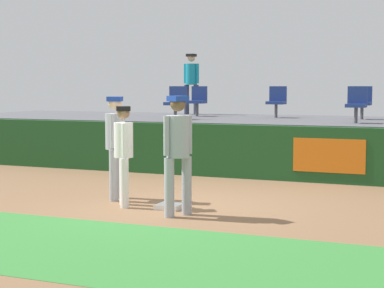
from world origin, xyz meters
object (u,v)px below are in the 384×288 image
seat_back_center (277,100)px  seat_back_right (362,101)px  first_base (169,206)px  spectator_hooded (191,79)px  player_runner_visitor (178,147)px  seat_front_right (357,102)px  player_coach_visitor (115,140)px  player_fielder_home (124,149)px  seat_front_left (176,101)px  seat_back_left (198,99)px

seat_back_center → seat_back_right: size_ratio=1.00×
seat_back_center → first_base: bearing=-89.8°
spectator_hooded → seat_back_center: bearing=167.5°
player_runner_visitor → seat_front_right: 6.12m
first_base → seat_back_right: seat_back_right is taller
seat_front_right → seat_back_center: bearing=142.3°
seat_back_right → spectator_hooded: size_ratio=0.47×
seat_back_right → first_base: bearing=-107.3°
player_coach_visitor → seat_back_center: 6.79m
player_fielder_home → player_runner_visitor: player_runner_visitor is taller
first_base → seat_front_left: seat_front_left is taller
first_base → player_coach_visitor: size_ratio=0.22×
player_fielder_home → seat_front_left: bearing=162.5°
player_fielder_home → spectator_hooded: 8.47m
seat_front_left → seat_back_right: bearing=22.3°
player_runner_visitor → seat_front_right: (1.94, 5.78, 0.57)m
player_fielder_home → seat_front_right: seat_front_right is taller
seat_back_right → spectator_hooded: 5.22m
spectator_hooded → player_runner_visitor: bearing=116.9°
player_coach_visitor → seat_back_right: 7.53m
player_runner_visitor → seat_back_center: seat_back_center is taller
seat_back_right → spectator_hooded: (-5.10, 0.96, 0.57)m
player_fielder_home → seat_back_right: bearing=125.4°
seat_front_right → seat_back_left: (-4.61, 1.80, 0.00)m
player_coach_visitor → seat_back_right: size_ratio=2.21×
player_runner_visitor → seat_back_center: (-0.39, 7.58, 0.58)m
first_base → seat_back_right: bearing=72.7°
first_base → seat_back_left: bearing=108.0°
first_base → seat_back_right: size_ratio=0.48×
seat_front_right → seat_back_left: same height
player_fielder_home → seat_back_right: 7.80m
first_base → seat_back_right: 7.61m
player_coach_visitor → spectator_hooded: (-1.63, 7.61, 1.17)m
spectator_hooded → seat_front_right: bearing=158.1°
player_coach_visitor → seat_back_center: size_ratio=2.21×
seat_front_right → seat_back_left: bearing=158.7°
player_runner_visitor → seat_back_right: size_ratio=2.25×
player_coach_visitor → seat_front_right: seat_front_right is taller
seat_back_center → seat_front_left: 2.80m
player_coach_visitor → player_runner_visitor: bearing=44.3°
player_coach_visitor → spectator_hooded: 7.87m
player_fielder_home → seat_front_right: (3.12, 5.36, 0.69)m
player_fielder_home → seat_back_center: bearing=142.0°
first_base → player_runner_visitor: size_ratio=0.21×
player_fielder_home → seat_front_left: seat_front_left is taller
player_coach_visitor → player_fielder_home: bearing=25.2°
spectator_hooded → first_base: bearing=115.8°
seat_front_left → player_runner_visitor: bearing=-66.3°
seat_front_left → seat_back_left: bearing=94.0°
first_base → player_fielder_home: player_fielder_home is taller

